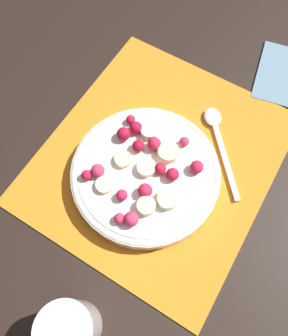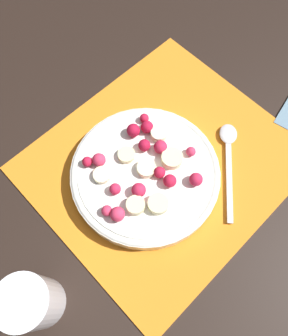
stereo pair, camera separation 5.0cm
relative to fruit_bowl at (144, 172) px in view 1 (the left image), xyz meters
The scene contains 5 objects.
ground_plane 0.05m from the fruit_bowl, behind, with size 3.00×3.00×0.00m, color black.
placemat 0.05m from the fruit_bowl, behind, with size 0.41×0.36×0.01m.
fruit_bowl is the anchor object (origin of this frame).
spoon 0.15m from the fruit_bowl, 153.90° to the left, with size 0.14×0.13×0.01m.
drinking_glass 0.24m from the fruit_bowl, ahead, with size 0.07×0.07×0.09m.
Camera 1 is at (0.21, 0.10, 0.50)m, focal length 35.00 mm.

